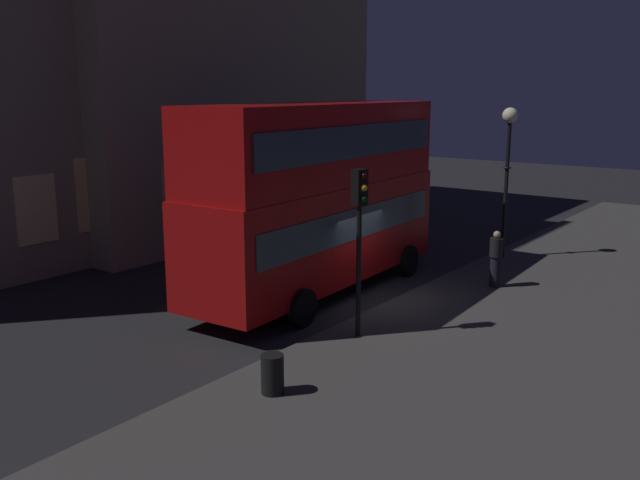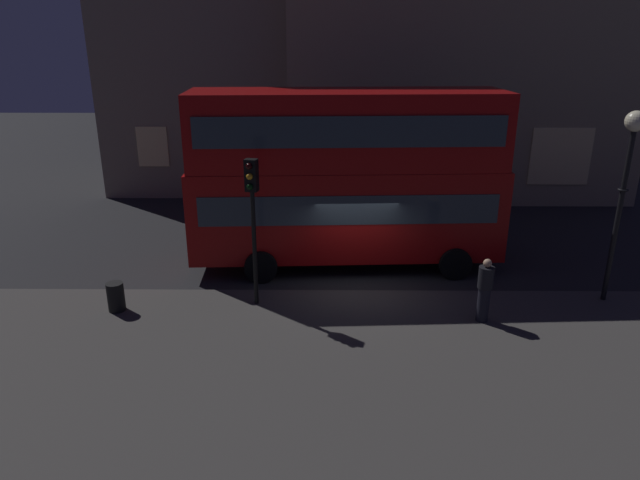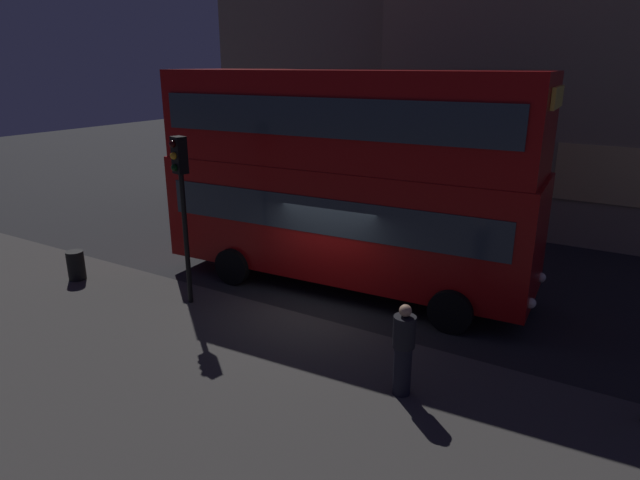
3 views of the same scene
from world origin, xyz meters
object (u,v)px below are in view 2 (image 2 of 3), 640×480
object	(u,v)px
double_decker_bus	(346,172)
traffic_light_near_kerb	(252,203)
pedestrian	(485,290)
street_lamp	(629,160)
litter_bin	(116,297)

from	to	relation	value
double_decker_bus	traffic_light_near_kerb	world-z (taller)	double_decker_bus
traffic_light_near_kerb	pedestrian	distance (m)	6.48
street_lamp	litter_bin	world-z (taller)	street_lamp
traffic_light_near_kerb	street_lamp	distance (m)	9.94
litter_bin	double_decker_bus	bearing A→B (deg)	29.86
street_lamp	pedestrian	bearing A→B (deg)	-160.91
traffic_light_near_kerb	double_decker_bus	bearing A→B (deg)	64.33
traffic_light_near_kerb	litter_bin	xyz separation A→B (m)	(-3.77, -0.46, -2.54)
double_decker_bus	pedestrian	world-z (taller)	double_decker_bus
double_decker_bus	pedestrian	xyz separation A→B (m)	(3.49, -4.14, -2.13)
street_lamp	pedestrian	size ratio (longest dim) A/B	3.05
street_lamp	pedestrian	distance (m)	5.11
traffic_light_near_kerb	pedestrian	bearing A→B (deg)	4.44
double_decker_bus	traffic_light_near_kerb	distance (m)	4.10
pedestrian	litter_bin	xyz separation A→B (m)	(-9.84, 0.49, -0.48)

